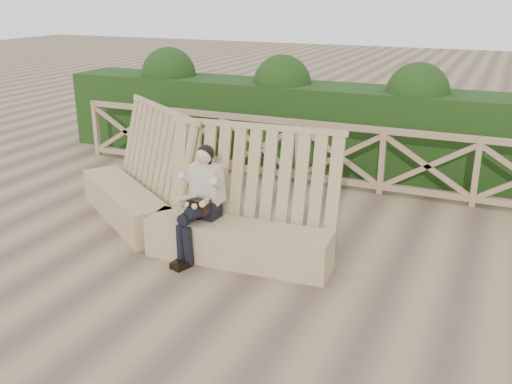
% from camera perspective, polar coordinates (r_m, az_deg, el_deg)
% --- Properties ---
extents(ground, '(60.00, 60.00, 0.00)m').
position_cam_1_polar(ground, '(6.68, -0.54, -8.49)').
color(ground, brown).
rests_on(ground, ground).
extents(bench, '(4.32, 1.95, 1.62)m').
position_cam_1_polar(bench, '(7.63, -7.55, -1.63)').
color(bench, '#937A54').
rests_on(bench, ground).
extents(woman, '(0.40, 0.83, 1.40)m').
position_cam_1_polar(woman, '(6.94, -5.50, -0.56)').
color(woman, black).
rests_on(woman, ground).
extents(guardrail, '(10.10, 0.09, 1.10)m').
position_cam_1_polar(guardrail, '(9.55, 8.27, 3.59)').
color(guardrail, '#917054').
rests_on(guardrail, ground).
extents(hedge, '(12.00, 1.20, 1.50)m').
position_cam_1_polar(hedge, '(10.63, 10.15, 6.20)').
color(hedge, black).
rests_on(hedge, ground).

